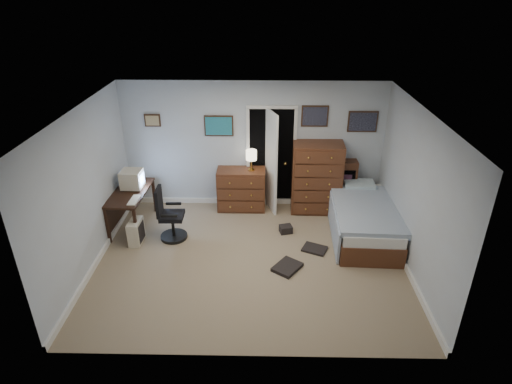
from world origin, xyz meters
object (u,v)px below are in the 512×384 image
at_px(tall_dresser, 316,177).
at_px(office_chair, 169,219).
at_px(computer_desk, 126,200).
at_px(low_dresser, 241,189).
at_px(bed, 363,219).

bearing_deg(tall_dresser, office_chair, -155.42).
height_order(computer_desk, office_chair, office_chair).
bearing_deg(computer_desk, office_chair, -22.80).
bearing_deg(office_chair, computer_desk, 153.77).
height_order(low_dresser, tall_dresser, tall_dresser).
distance_m(office_chair, low_dresser, 1.66).
distance_m(computer_desk, tall_dresser, 3.59).
relative_size(office_chair, low_dresser, 1.04).
bearing_deg(bed, tall_dresser, 132.03).
height_order(office_chair, bed, office_chair).
height_order(computer_desk, low_dresser, low_dresser).
bearing_deg(tall_dresser, computer_desk, -166.52).
xyz_separation_m(computer_desk, office_chair, (0.85, -0.40, -0.17)).
bearing_deg(low_dresser, bed, -22.85).
bearing_deg(low_dresser, office_chair, -136.69).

